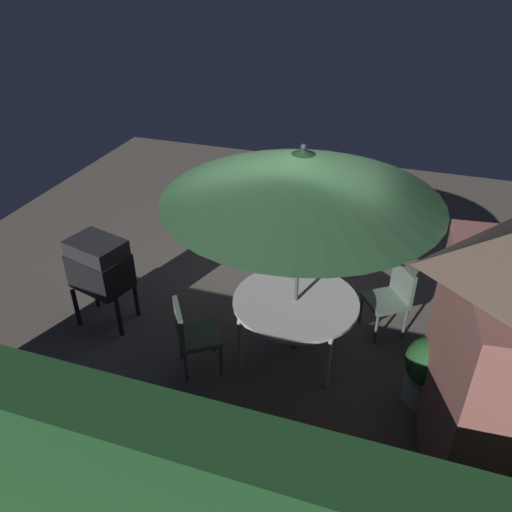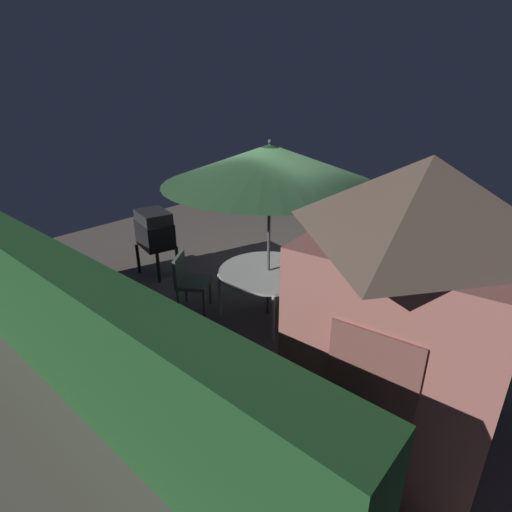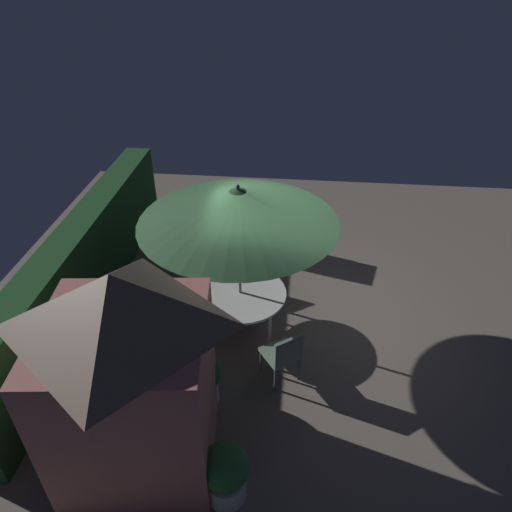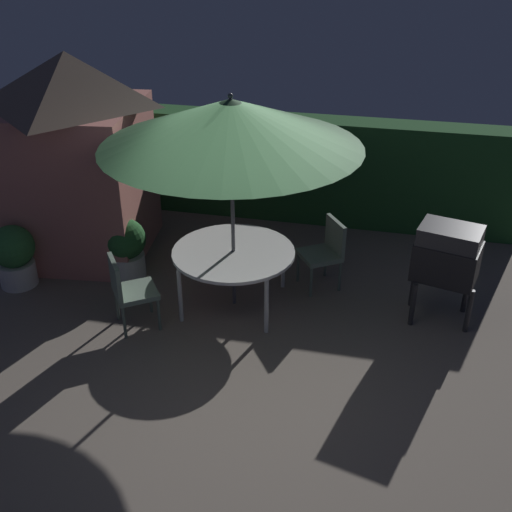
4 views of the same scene
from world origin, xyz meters
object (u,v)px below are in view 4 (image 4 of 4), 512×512
(garden_shed, at_px, (79,156))
(chair_far_side, at_px, (326,249))
(patio_umbrella, at_px, (231,123))
(potted_plant_by_shed, at_px, (126,247))
(potted_plant_by_grill, at_px, (14,255))
(patio_table, at_px, (233,254))
(chair_near_shed, at_px, (128,288))
(bbq_grill, at_px, (447,255))

(garden_shed, distance_m, chair_far_side, 3.51)
(patio_umbrella, height_order, chair_far_side, patio_umbrella)
(potted_plant_by_shed, distance_m, potted_plant_by_grill, 1.40)
(patio_table, bearing_deg, chair_near_shed, -144.47)
(patio_table, xyz_separation_m, potted_plant_by_shed, (-1.55, 0.35, -0.26))
(garden_shed, xyz_separation_m, patio_table, (2.36, -0.92, -0.72))
(patio_table, relative_size, chair_far_side, 1.63)
(patio_umbrella, xyz_separation_m, potted_plant_by_shed, (-1.55, 0.35, -1.85))
(chair_near_shed, height_order, chair_far_side, same)
(bbq_grill, bearing_deg, garden_shed, 171.89)
(garden_shed, bearing_deg, potted_plant_by_grill, -113.32)
(garden_shed, bearing_deg, potted_plant_by_shed, -34.97)
(patio_umbrella, bearing_deg, bbq_grill, 5.38)
(garden_shed, distance_m, potted_plant_by_shed, 1.40)
(chair_far_side, xyz_separation_m, potted_plant_by_grill, (-3.86, -0.87, -0.08))
(bbq_grill, bearing_deg, patio_umbrella, -174.62)
(garden_shed, bearing_deg, bbq_grill, -8.11)
(patio_umbrella, relative_size, bbq_grill, 2.41)
(patio_table, xyz_separation_m, chair_near_shed, (-1.04, -0.75, -0.17))
(patio_table, xyz_separation_m, chair_far_side, (1.02, 0.68, -0.17))
(patio_table, distance_m, chair_near_shed, 1.29)
(chair_near_shed, xyz_separation_m, chair_far_side, (2.07, 1.43, 0.00))
(potted_plant_by_shed, xyz_separation_m, potted_plant_by_grill, (-1.29, -0.54, 0.01))
(patio_umbrella, xyz_separation_m, potted_plant_by_grill, (-2.84, -0.19, -1.84))
(patio_table, distance_m, patio_umbrella, 1.59)
(bbq_grill, relative_size, chair_near_shed, 1.33)
(potted_plant_by_grill, bearing_deg, garden_shed, 66.68)
(patio_umbrella, xyz_separation_m, chair_near_shed, (-1.04, -0.75, -1.76))
(bbq_grill, xyz_separation_m, potted_plant_by_shed, (-3.99, 0.12, -0.42))
(garden_shed, xyz_separation_m, potted_plant_by_shed, (0.81, -0.57, -0.98))
(patio_umbrella, relative_size, potted_plant_by_grill, 3.49)
(patio_umbrella, bearing_deg, chair_far_side, 33.70)
(chair_far_side, bearing_deg, patio_table, -146.30)
(patio_table, height_order, potted_plant_by_grill, potted_plant_by_grill)
(potted_plant_by_grill, bearing_deg, bbq_grill, 4.56)
(garden_shed, height_order, patio_table, garden_shed)
(patio_table, xyz_separation_m, bbq_grill, (2.44, 0.23, 0.16))
(patio_umbrella, distance_m, chair_far_side, 2.15)
(bbq_grill, bearing_deg, potted_plant_by_grill, -175.44)
(bbq_grill, relative_size, chair_far_side, 1.33)
(bbq_grill, relative_size, potted_plant_by_shed, 1.48)
(chair_far_side, relative_size, potted_plant_by_shed, 1.11)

